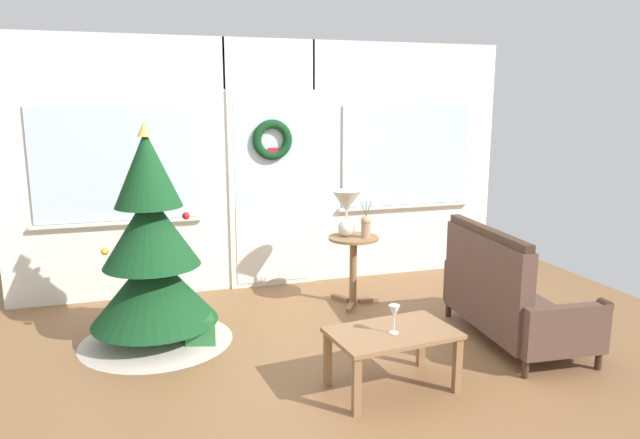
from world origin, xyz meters
name	(u,v)px	position (x,y,z in m)	size (l,w,h in m)	color
ground_plane	(336,364)	(0.00, 0.00, 0.00)	(6.76, 6.76, 0.00)	brown
back_wall_with_door	(271,165)	(0.00, 2.08, 1.28)	(5.20, 0.19, 2.55)	white
christmas_tree	(152,262)	(-1.26, 0.86, 0.67)	(1.23, 1.23, 1.79)	#4C331E
settee_sofa	(506,297)	(1.46, 0.00, 0.38)	(0.81, 1.42, 0.96)	#3D281C
side_table	(353,256)	(0.60, 1.22, 0.48)	(0.50, 0.48, 0.67)	#8E6642
table_lamp	(346,207)	(0.54, 1.26, 0.95)	(0.28, 0.28, 0.44)	silver
flower_vase	(366,225)	(0.70, 1.16, 0.79)	(0.11, 0.10, 0.35)	tan
coffee_table	(392,340)	(0.24, -0.46, 0.36)	(0.89, 0.60, 0.42)	#8E6642
wine_glass	(394,313)	(0.23, -0.50, 0.56)	(0.08, 0.08, 0.20)	silver
gift_box	(199,331)	(-0.94, 0.68, 0.12)	(0.24, 0.21, 0.24)	#266633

